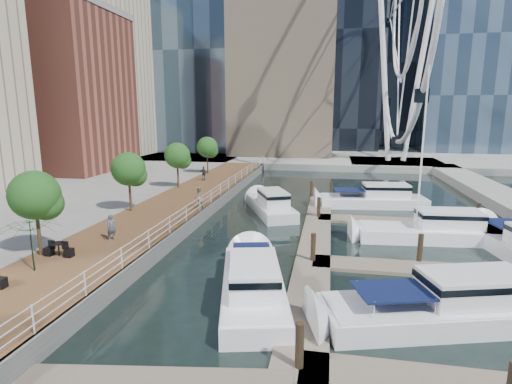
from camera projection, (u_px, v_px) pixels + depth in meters
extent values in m
plane|color=black|center=(227.00, 332.00, 15.83)|extent=(520.00, 520.00, 0.00)
cube|color=brown|center=(165.00, 215.00, 31.81)|extent=(6.00, 60.00, 1.00)
cube|color=#595954|center=(201.00, 217.00, 31.28)|extent=(0.25, 60.00, 1.00)
cube|color=gray|center=(317.00, 141.00, 114.06)|extent=(200.00, 114.00, 1.00)
cube|color=gray|center=(395.00, 164.00, 63.35)|extent=(14.00, 12.00, 1.00)
cube|color=#6D6051|center=(314.00, 250.00, 24.91)|extent=(2.00, 32.00, 0.20)
cube|color=#6D6051|center=(423.00, 269.00, 21.91)|extent=(12.00, 2.00, 0.20)
cube|color=#6D6051|center=(395.00, 221.00, 31.55)|extent=(12.00, 2.00, 0.20)
cube|color=brown|center=(69.00, 93.00, 51.85)|extent=(12.00, 14.00, 20.00)
cube|color=#BCAD8E|center=(95.00, 74.00, 67.57)|extent=(14.00, 16.00, 28.00)
cylinder|color=white|center=(384.00, 76.00, 61.15)|extent=(0.80, 0.80, 26.00)
cylinder|color=white|center=(419.00, 76.00, 60.25)|extent=(0.80, 0.80, 26.00)
cylinder|color=#3F2B1C|center=(39.00, 233.00, 21.31)|extent=(0.20, 0.20, 2.40)
sphere|color=#265B1E|center=(35.00, 195.00, 20.90)|extent=(2.60, 2.60, 2.60)
cylinder|color=#3F2B1C|center=(130.00, 196.00, 30.95)|extent=(0.20, 0.20, 2.40)
sphere|color=#265B1E|center=(128.00, 169.00, 30.54)|extent=(2.60, 2.60, 2.60)
cylinder|color=#3F2B1C|center=(178.00, 176.00, 40.59)|extent=(0.20, 0.20, 2.40)
sphere|color=#265B1E|center=(177.00, 155.00, 40.18)|extent=(2.60, 2.60, 2.60)
cylinder|color=#3F2B1C|center=(208.00, 164.00, 50.23)|extent=(0.20, 0.20, 2.40)
sphere|color=#265B1E|center=(207.00, 147.00, 49.82)|extent=(2.60, 2.60, 2.60)
imported|color=#47515F|center=(112.00, 227.00, 23.93)|extent=(0.66, 0.68, 1.56)
imported|color=gray|center=(198.00, 198.00, 32.00)|extent=(0.96, 1.02, 1.68)
imported|color=#333840|center=(204.00, 173.00, 44.91)|extent=(0.95, 0.40, 1.62)
imported|color=#103C14|center=(31.00, 245.00, 19.10)|extent=(3.60, 3.64, 2.61)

